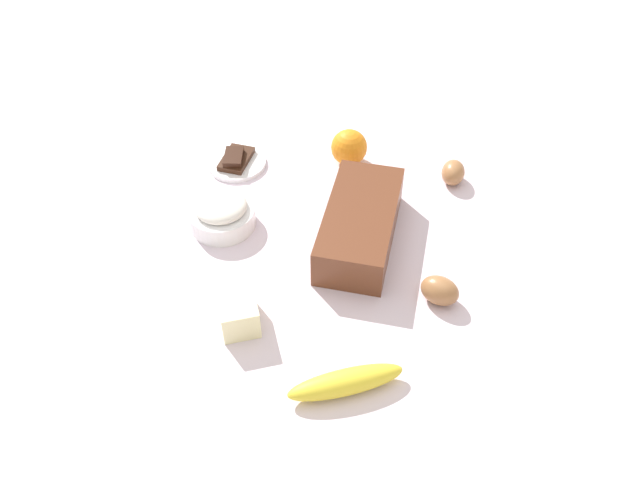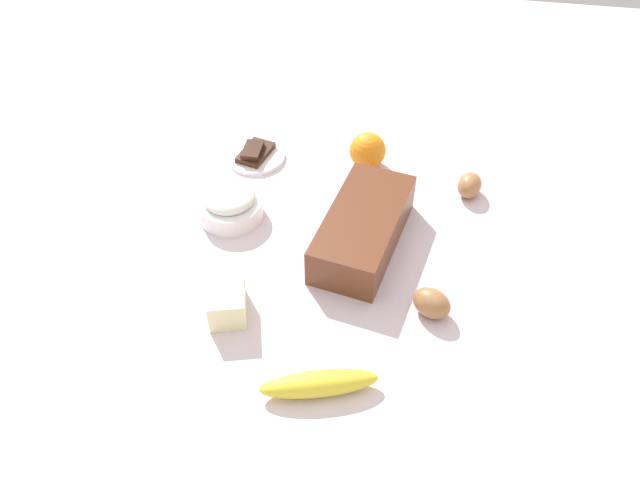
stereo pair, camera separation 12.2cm
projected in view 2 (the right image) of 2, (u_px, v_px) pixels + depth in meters
name	position (u px, v px, depth m)	size (l,w,h in m)	color
ground_plane	(320.00, 258.00, 1.26)	(2.40, 2.40, 0.02)	silver
loaf_pan	(363.00, 228.00, 1.24)	(0.30, 0.18, 0.08)	brown
flour_bowl	(230.00, 204.00, 1.31)	(0.13, 0.13, 0.07)	white
banana	(319.00, 384.00, 1.02)	(0.19, 0.04, 0.04)	yellow
orange_fruit	(368.00, 151.00, 1.42)	(0.08, 0.08, 0.08)	orange
butter_block	(227.00, 300.00, 1.13)	(0.09, 0.06, 0.06)	#F4EDB2
egg_near_butter	(470.00, 185.00, 1.36)	(0.05, 0.05, 0.07)	#A26D42
egg_beside_bowl	(432.00, 303.00, 1.13)	(0.05, 0.05, 0.07)	#9D6940
chocolate_plate	(255.00, 155.00, 1.46)	(0.13, 0.13, 0.03)	white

